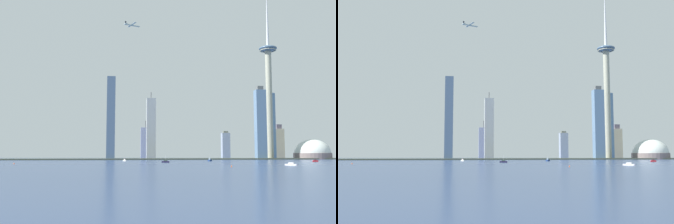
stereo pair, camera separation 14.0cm
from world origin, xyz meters
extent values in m
plane|color=navy|center=(0.00, 0.00, 0.00)|extent=(6000.00, 6000.00, 0.00)
cube|color=#464F40|center=(0.00, 454.49, 1.27)|extent=(764.19, 46.10, 2.54)
cylinder|color=#A4A48F|center=(245.14, 475.58, 119.69)|extent=(13.08, 13.08, 239.38)
ellipsoid|color=#48617A|center=(245.14, 475.58, 239.38)|extent=(38.46, 38.46, 11.83)
torus|color=#A4A48F|center=(245.14, 475.58, 235.24)|extent=(35.06, 35.06, 2.37)
cone|color=silver|center=(245.14, 475.58, 312.58)|extent=(6.54, 6.54, 134.58)
cylinder|color=slate|center=(335.98, 470.15, 6.47)|extent=(78.58, 78.58, 12.95)
ellipsoid|color=silver|center=(335.98, 470.15, 12.95)|extent=(74.65, 74.65, 58.10)
cube|color=#A2A9CF|center=(-14.51, 566.66, 35.15)|extent=(22.30, 12.38, 70.29)
cylinder|color=#4C4C51|center=(-14.51, 566.66, 78.35)|extent=(1.60, 1.60, 16.10)
cube|color=#BDB292|center=(302.79, 567.84, 34.89)|extent=(21.28, 18.38, 69.78)
cube|color=#5D5563|center=(302.79, 567.84, 75.08)|extent=(12.77, 11.03, 10.60)
cube|color=slate|center=(-90.55, 446.90, 81.70)|extent=(16.26, 16.50, 163.41)
cube|color=#AFB4B7|center=(-7.82, 498.40, 63.95)|extent=(18.74, 26.05, 127.89)
cylinder|color=#4C4C51|center=(-7.82, 498.40, 134.77)|extent=(1.60, 1.60, 13.75)
cube|color=slate|center=(215.80, 452.95, 71.77)|extent=(20.92, 17.90, 143.54)
cube|color=#5A5D5C|center=(215.80, 452.95, 147.67)|extent=(12.55, 10.74, 8.26)
cube|color=#919EB5|center=(169.24, 555.06, 29.23)|extent=(18.15, 15.40, 58.46)
cube|color=#616558|center=(169.24, 555.06, 60.71)|extent=(10.89, 9.24, 4.49)
cube|color=#466689|center=(261.74, 524.23, 74.31)|extent=(27.87, 13.40, 148.62)
cube|color=white|center=(122.21, 106.20, 0.87)|extent=(13.02, 12.51, 1.75)
cube|color=silver|center=(122.21, 106.20, 2.65)|extent=(6.56, 6.41, 1.80)
cube|color=#1C1837|center=(-6.08, 247.12, 1.03)|extent=(11.49, 6.16, 2.07)
cube|color=#304339|center=(-6.08, 247.12, 2.85)|extent=(5.29, 3.51, 1.57)
cylinder|color=silver|center=(-6.08, 247.12, 7.13)|extent=(0.24, 0.24, 6.98)
cube|color=navy|center=(77.74, 322.64, 1.19)|extent=(9.64, 12.72, 2.38)
cube|color=#94A7B1|center=(77.74, 322.64, 3.54)|extent=(4.97, 6.05, 2.32)
cylinder|color=silver|center=(77.74, 322.64, 7.79)|extent=(0.24, 0.24, 6.17)
cube|color=white|center=(-64.37, 341.63, 0.71)|extent=(6.60, 5.19, 1.43)
cube|color=silver|center=(-64.37, 341.63, 2.48)|extent=(3.17, 2.68, 2.10)
cube|color=#AA1B23|center=(231.99, 259.91, 1.14)|extent=(8.35, 4.44, 2.28)
cube|color=#3E343A|center=(231.99, 259.91, 3.25)|extent=(3.81, 2.75, 1.94)
cone|color=#E54C19|center=(41.96, 71.93, 1.21)|extent=(1.12, 1.12, 2.42)
cone|color=#E54C19|center=(-207.15, 201.82, 0.92)|extent=(1.91, 1.91, 1.84)
cylinder|color=#B1C4C0|center=(-51.24, 452.36, 271.91)|extent=(31.35, 16.18, 3.01)
sphere|color=#B1C4C0|center=(-36.18, 459.07, 271.91)|extent=(3.01, 3.01, 3.01)
cube|color=#B1C4C0|center=(-51.24, 452.36, 273.26)|extent=(17.98, 33.34, 0.50)
cube|color=#B1C4C0|center=(-63.89, 446.72, 272.36)|extent=(7.65, 12.28, 0.40)
cube|color=#2D333D|center=(-63.89, 446.72, 275.91)|extent=(2.93, 1.67, 5.00)
camera|label=1|loc=(-72.87, -322.99, 15.83)|focal=41.77mm
camera|label=2|loc=(-72.73, -323.01, 15.83)|focal=41.77mm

